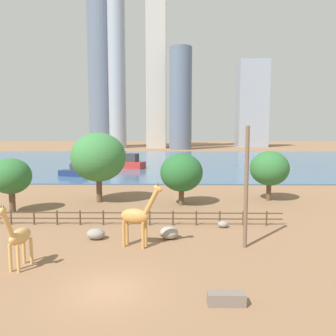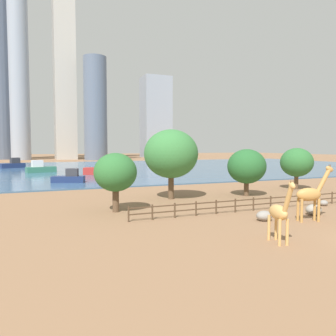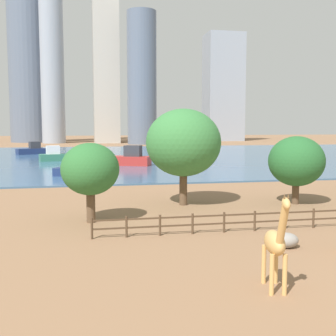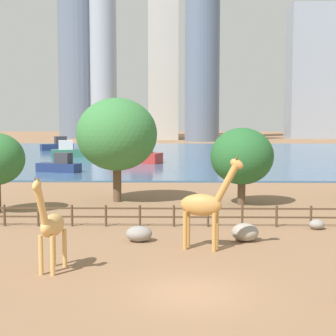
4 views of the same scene
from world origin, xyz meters
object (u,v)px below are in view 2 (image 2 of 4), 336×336
object	(u,v)px
giraffe_tall	(280,213)
boat_sailboat	(69,178)
boulder_by_pole	(264,216)
tree_left_small	(115,173)
boulder_near_fence	(324,203)
boat_ferry	(103,169)
boat_barge	(40,168)
tree_left_large	(297,163)
boulder_small	(314,210)
tree_right_tall	(247,166)
giraffe_companion	(311,194)
tree_center_broad	(171,154)
boat_tug	(13,164)

from	to	relation	value
giraffe_tall	boat_sailboat	world-z (taller)	giraffe_tall
boulder_by_pole	tree_left_small	bearing A→B (deg)	141.65
boulder_near_fence	tree_left_small	distance (m)	21.61
boat_ferry	boat_barge	bearing A→B (deg)	-18.66
boulder_near_fence	boulder_by_pole	world-z (taller)	boulder_by_pole
tree_left_large	boat_ferry	world-z (taller)	tree_left_large
boat_ferry	giraffe_tall	bearing A→B (deg)	114.33
boulder_small	boat_ferry	size ratio (longest dim) A/B	0.18
boat_ferry	tree_right_tall	bearing A→B (deg)	130.21
giraffe_companion	tree_center_broad	distance (m)	16.47
tree_left_small	boat_ferry	size ratio (longest dim) A/B	0.70
giraffe_companion	boulder_by_pole	size ratio (longest dim) A/B	3.40
giraffe_tall	boat_sailboat	size ratio (longest dim) A/B	0.75
boulder_small	tree_left_large	world-z (taller)	tree_left_large
tree_left_small	boat_barge	xyz separation A→B (m)	(-5.64, 51.18, -2.54)
boulder_small	giraffe_companion	bearing A→B (deg)	-141.48
boulder_near_fence	boat_ferry	xyz separation A→B (m)	(-14.05, 44.98, 1.02)
giraffe_tall	tree_left_large	xyz separation A→B (m)	(20.74, 20.18, 1.89)
tree_right_tall	boulder_by_pole	bearing A→B (deg)	-119.85
boat_ferry	boat_sailboat	distance (m)	15.95
boulder_by_pole	boulder_small	distance (m)	5.62
tree_left_large	tree_center_broad	distance (m)	20.26
giraffe_companion	boat_barge	bearing A→B (deg)	123.28
tree_center_broad	boat_sailboat	distance (m)	23.63
tree_left_small	giraffe_companion	bearing A→B (deg)	-35.55
boulder_by_pole	boat_sailboat	distance (m)	36.70
giraffe_companion	boulder_near_fence	distance (m)	8.63
tree_left_large	tree_center_broad	size ratio (longest dim) A/B	0.73
boat_sailboat	giraffe_companion	bearing A→B (deg)	132.29
boulder_near_fence	boat_ferry	size ratio (longest dim) A/B	0.11
boulder_near_fence	boat_sailboat	xyz separation A→B (m)	(-22.37, 31.38, 0.70)
giraffe_companion	tree_left_small	xyz separation A→B (m)	(-13.87, 9.91, 1.47)
tree_center_broad	boat_tug	distance (m)	69.55
tree_left_large	tree_left_small	world-z (taller)	tree_left_large
boat_sailboat	boulder_small	bearing A→B (deg)	136.38
tree_left_large	tree_left_small	size ratio (longest dim) A/B	1.07
tree_center_broad	tree_right_tall	bearing A→B (deg)	-8.33
giraffe_companion	tree_right_tall	bearing A→B (deg)	91.07
boulder_near_fence	tree_right_tall	size ratio (longest dim) A/B	0.15
boulder_near_fence	tree_right_tall	distance (m)	9.95
giraffe_tall	tree_center_broad	size ratio (longest dim) A/B	0.52
boulder_small	boat_ferry	bearing A→B (deg)	101.11
boulder_near_fence	tree_center_broad	size ratio (longest dim) A/B	0.11
boulder_by_pole	tree_left_large	bearing A→B (deg)	40.02
tree_left_large	boat_tug	size ratio (longest dim) A/B	0.86
boulder_small	tree_left_small	xyz separation A→B (m)	(-16.12, 8.12, 3.23)
boulder_by_pole	tree_left_small	size ratio (longest dim) A/B	0.25
boat_sailboat	boat_tug	size ratio (longest dim) A/B	0.81
boulder_near_fence	boat_tug	xyz separation A→B (m)	(-33.15, 76.57, 0.88)
boulder_near_fence	boat_ferry	world-z (taller)	boat_ferry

